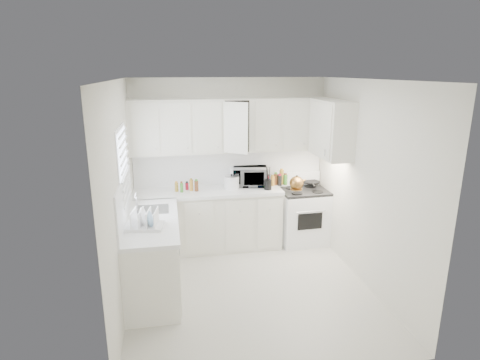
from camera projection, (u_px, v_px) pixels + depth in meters
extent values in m
plane|color=beige|center=(250.00, 288.00, 5.10)|extent=(3.20, 3.20, 0.00)
plane|color=white|center=(251.00, 80.00, 4.41)|extent=(3.20, 3.20, 0.00)
plane|color=silver|center=(230.00, 162.00, 6.27)|extent=(3.00, 0.00, 3.00)
plane|color=silver|center=(291.00, 248.00, 3.24)|extent=(3.00, 0.00, 3.00)
plane|color=silver|center=(121.00, 198.00, 4.50)|extent=(0.00, 3.20, 3.20)
plane|color=silver|center=(366.00, 185.00, 5.01)|extent=(0.00, 3.20, 3.20)
cube|color=silver|center=(208.00, 192.00, 6.01)|extent=(2.24, 0.64, 0.05)
cube|color=silver|center=(152.00, 221.00, 4.84)|extent=(0.64, 1.62, 0.05)
cube|color=white|center=(230.00, 167.00, 6.28)|extent=(2.98, 0.02, 0.55)
cube|color=white|center=(124.00, 199.00, 4.71)|extent=(0.02, 1.60, 0.55)
imported|color=gray|center=(250.00, 174.00, 6.20)|extent=(0.57, 0.38, 0.36)
cylinder|color=white|center=(234.00, 177.00, 6.22)|extent=(0.12, 0.12, 0.27)
cylinder|color=olive|center=(177.00, 185.00, 6.03)|extent=(0.06, 0.06, 0.13)
cylinder|color=#397D29|center=(182.00, 187.00, 5.96)|extent=(0.06, 0.06, 0.13)
cylinder|color=#AC172B|center=(187.00, 185.00, 6.06)|extent=(0.06, 0.06, 0.13)
cylinder|color=#C88A2F|center=(192.00, 186.00, 5.98)|extent=(0.06, 0.06, 0.13)
cylinder|color=brown|center=(196.00, 184.00, 6.08)|extent=(0.06, 0.06, 0.13)
cylinder|color=#AC172B|center=(267.00, 178.00, 6.31)|extent=(0.06, 0.06, 0.19)
cylinder|color=#C88A2F|center=(272.00, 179.00, 6.26)|extent=(0.06, 0.06, 0.19)
cylinder|color=brown|center=(274.00, 178.00, 6.33)|extent=(0.06, 0.06, 0.19)
cylinder|color=black|center=(278.00, 179.00, 6.28)|extent=(0.06, 0.06, 0.19)
cylinder|color=olive|center=(281.00, 177.00, 6.35)|extent=(0.06, 0.06, 0.19)
cylinder|color=#397D29|center=(285.00, 178.00, 6.30)|extent=(0.06, 0.06, 0.19)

